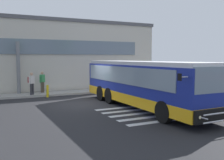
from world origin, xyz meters
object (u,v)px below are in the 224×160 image
(entry_support_column, at_px, (18,68))
(safety_bollard_yellow, at_px, (48,91))
(bus_main_foreground, at_px, (143,85))
(passenger_near_column, at_px, (31,82))
(passenger_by_doorway, at_px, (42,81))

(entry_support_column, relative_size, safety_bollard_yellow, 4.44)
(bus_main_foreground, relative_size, safety_bollard_yellow, 12.26)
(passenger_near_column, distance_m, safety_bollard_yellow, 1.40)
(bus_main_foreground, height_order, passenger_by_doorway, bus_main_foreground)
(bus_main_foreground, relative_size, passenger_by_doorway, 6.59)
(entry_support_column, height_order, bus_main_foreground, entry_support_column)
(bus_main_foreground, bearing_deg, entry_support_column, 126.09)
(bus_main_foreground, distance_m, passenger_by_doorway, 9.10)
(passenger_by_doorway, bearing_deg, bus_main_foreground, -61.92)
(entry_support_column, relative_size, passenger_near_column, 2.39)
(entry_support_column, bearing_deg, passenger_near_column, -55.23)
(entry_support_column, relative_size, passenger_by_doorway, 2.39)
(bus_main_foreground, xyz_separation_m, passenger_by_doorway, (-4.28, 8.03, -0.25))
(passenger_near_column, bearing_deg, passenger_by_doorway, 42.57)
(passenger_near_column, distance_m, passenger_by_doorway, 1.31)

